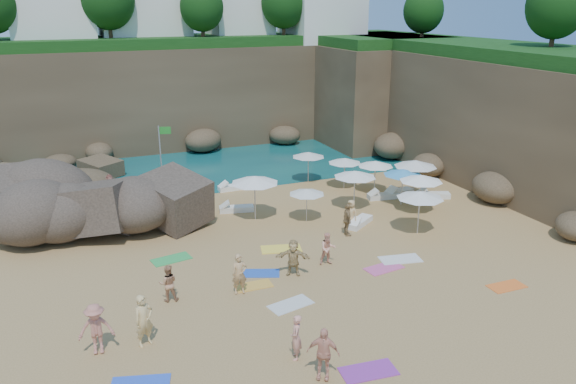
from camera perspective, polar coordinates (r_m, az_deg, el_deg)
name	(u,v)px	position (r m, az deg, el deg)	size (l,w,h in m)	color
ground	(274,256)	(26.69, -1.48, -6.51)	(120.00, 120.00, 0.00)	tan
seawater	(158,130)	(54.45, -13.11, 6.12)	(120.00, 120.00, 0.00)	#0C4751
cliff_back	(188,94)	(49.28, -10.09, 9.78)	(44.00, 8.00, 8.00)	brown
cliff_right	(484,114)	(41.88, 19.33, 7.50)	(8.00, 30.00, 8.00)	brown
cliff_corner	(371,92)	(50.24, 8.44, 10.03)	(10.00, 12.00, 8.00)	brown
rock_promontory	(27,187)	(40.24, -25.02, 0.47)	(12.00, 7.00, 2.00)	brown
clifftop_buildings	(193,5)	(49.72, -9.66, 18.26)	(28.48, 9.48, 7.00)	white
clifftop_trees	(237,4)	(44.17, -5.24, 18.45)	(35.60, 23.82, 4.40)	#11380F
rock_outcrop	(95,230)	(31.35, -19.04, -3.64)	(8.78, 6.58, 3.51)	brown
flag_pole	(162,148)	(36.62, -12.67, 4.35)	(0.78, 0.23, 4.06)	silver
parasol_0	(255,180)	(30.36, -3.41, 1.26)	(2.64, 2.64, 2.50)	silver
parasol_1	(308,155)	(37.05, 2.08, 3.83)	(2.17, 2.17, 2.05)	silver
parasol_2	(345,161)	(35.88, 5.79, 3.20)	(2.13, 2.13, 2.01)	silver
parasol_3	(376,164)	(35.16, 8.88, 2.87)	(2.21, 2.21, 2.09)	silver
parasol_4	(416,163)	(34.47, 12.83, 2.84)	(2.57, 2.57, 2.44)	silver
parasol_7	(421,178)	(32.11, 13.38, 1.38)	(2.41, 2.41, 2.28)	silver
parasol_8	(355,174)	(32.15, 6.82, 1.83)	(2.44, 2.44, 2.30)	silver
parasol_9	(307,191)	(30.27, 1.92, 0.05)	(1.96, 1.96, 1.85)	silver
parasol_10	(403,172)	(33.36, 11.62, 2.00)	(2.31, 2.31, 2.19)	silver
parasol_11	(420,195)	(29.28, 13.29, -0.29)	(2.41, 2.41, 2.28)	silver
lounger_0	(237,209)	(32.30, -5.24, -1.71)	(1.95, 0.65, 0.30)	white
lounger_1	(234,187)	(36.08, -5.56, 0.48)	(1.95, 0.65, 0.30)	white
lounger_2	(399,192)	(35.67, 11.22, -0.01)	(1.93, 0.64, 0.30)	white
lounger_3	(383,196)	(34.76, 9.67, -0.42)	(1.95, 0.65, 0.30)	silver
lounger_4	(433,195)	(35.56, 14.51, -0.31)	(2.02, 0.67, 0.31)	white
lounger_5	(359,222)	(30.48, 7.27, -3.05)	(1.98, 0.66, 0.31)	white
towel_4	(254,286)	(24.06, -3.50, -9.48)	(1.56, 0.78, 0.03)	gold
towel_5	(291,305)	(22.63, 0.28, -11.38)	(1.76, 0.88, 0.03)	silver
towel_6	(368,371)	(19.25, 8.17, -17.58)	(1.84, 0.92, 0.03)	purple
towel_8	(261,273)	(25.06, -2.76, -8.25)	(1.63, 0.82, 0.03)	blue
towel_9	(384,268)	(25.85, 9.72, -7.63)	(1.75, 0.88, 0.03)	#D75390
towel_10	(507,286)	(25.68, 21.32, -8.91)	(1.59, 0.80, 0.03)	orange
towel_11	(171,259)	(26.88, -11.77, -6.70)	(1.79, 0.89, 0.03)	green
towel_12	(281,249)	(27.37, -0.70, -5.79)	(1.94, 0.97, 0.03)	yellow
towel_13	(400,259)	(26.82, 11.33, -6.72)	(1.92, 0.96, 0.03)	silver
person_stand_0	(144,320)	(20.44, -14.42, -12.52)	(0.70, 0.46, 1.91)	#DBB873
person_stand_1	(168,283)	(23.08, -12.08, -9.05)	(0.75, 0.58, 1.54)	tan
person_stand_2	(163,188)	(34.75, -12.58, 0.38)	(0.93, 0.38, 1.44)	#F9CB8D
person_stand_3	(347,220)	(28.78, 6.05, -2.83)	(1.00, 0.42, 1.71)	#94754A
person_stand_4	(351,214)	(29.86, 6.41, -2.22)	(0.75, 0.41, 1.54)	tan
person_stand_5	(110,187)	(35.65, -17.60, 0.50)	(1.44, 0.41, 1.55)	#B06758
person_stand_6	(296,337)	(19.24, 0.82, -14.55)	(0.59, 0.38, 1.61)	#E69983
person_lie_0	(98,347)	(20.80, -18.71, -14.69)	(1.18, 1.83, 0.49)	#BF725F
person_lie_1	(323,372)	(18.73, 3.54, -17.81)	(1.04, 1.78, 0.43)	#E9A084
person_lie_3	(293,270)	(24.83, 0.53, -7.96)	(1.50, 1.62, 0.43)	tan
person_lie_4	(240,289)	(23.44, -4.91, -9.78)	(0.62, 1.71, 0.41)	tan
person_lie_5	(328,259)	(25.80, 4.04, -6.77)	(0.73, 1.50, 0.57)	#F8AB8D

